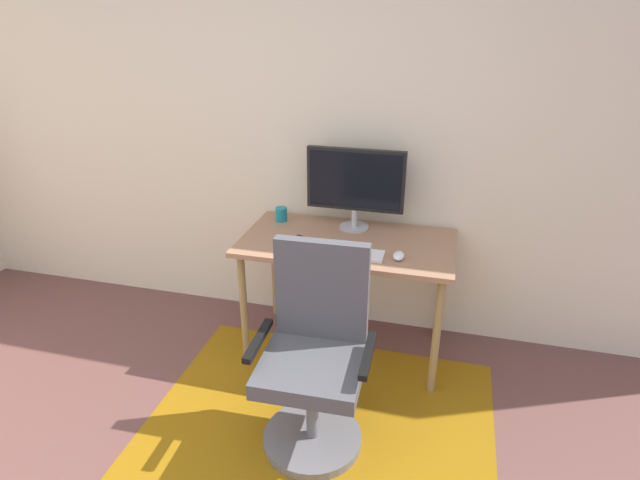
# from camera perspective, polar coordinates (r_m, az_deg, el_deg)

# --- Properties ---
(wall_back) EXTENTS (6.00, 0.10, 2.60)m
(wall_back) POSITION_cam_1_polar(r_m,az_deg,el_deg) (3.33, -2.82, 12.17)
(wall_back) COLOR beige
(wall_back) RESTS_ON ground
(area_rug) EXTENTS (1.78, 1.49, 0.01)m
(area_rug) POSITION_cam_1_polar(r_m,az_deg,el_deg) (2.86, -0.26, -19.98)
(area_rug) COLOR #8D5E0D
(area_rug) RESTS_ON ground
(desk) EXTENTS (1.24, 0.67, 0.76)m
(desk) POSITION_cam_1_polar(r_m,az_deg,el_deg) (3.05, 3.00, -1.48)
(desk) COLOR #9E7354
(desk) RESTS_ON ground
(monitor) EXTENTS (0.59, 0.18, 0.50)m
(monitor) POSITION_cam_1_polar(r_m,az_deg,el_deg) (3.09, 3.93, 6.35)
(monitor) COLOR #B2B2B7
(monitor) RESTS_ON desk
(keyboard) EXTENTS (0.43, 0.13, 0.02)m
(keyboard) POSITION_cam_1_polar(r_m,az_deg,el_deg) (2.85, 2.76, -1.40)
(keyboard) COLOR white
(keyboard) RESTS_ON desk
(computer_mouse) EXTENTS (0.06, 0.10, 0.03)m
(computer_mouse) POSITION_cam_1_polar(r_m,az_deg,el_deg) (2.82, 8.69, -1.73)
(computer_mouse) COLOR white
(computer_mouse) RESTS_ON desk
(coffee_cup) EXTENTS (0.07, 0.07, 0.09)m
(coffee_cup) POSITION_cam_1_polar(r_m,az_deg,el_deg) (3.29, -4.28, 2.86)
(coffee_cup) COLOR #167989
(coffee_cup) RESTS_ON desk
(cell_phone) EXTENTS (0.12, 0.16, 0.01)m
(cell_phone) POSITION_cam_1_polar(r_m,az_deg,el_deg) (3.00, -2.77, -0.05)
(cell_phone) COLOR black
(cell_phone) RESTS_ON desk
(office_chair) EXTENTS (0.57, 0.49, 1.02)m
(office_chair) POSITION_cam_1_polar(r_m,az_deg,el_deg) (2.54, -0.55, -13.53)
(office_chair) COLOR slate
(office_chair) RESTS_ON ground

